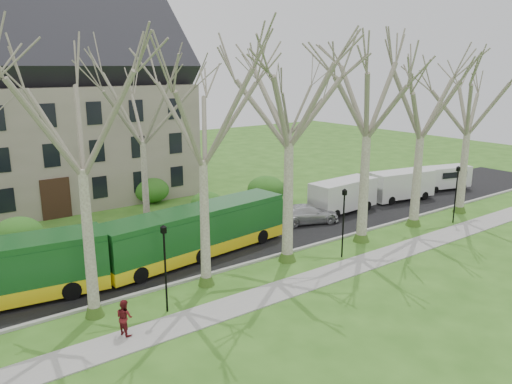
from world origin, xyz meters
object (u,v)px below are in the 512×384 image
(bus_follow, at_px, (197,231))
(van_b, at_px, (401,186))
(van_a, at_px, (343,196))
(sedan, at_px, (307,214))
(van_c, at_px, (444,178))
(pedestrian_b, at_px, (124,317))

(bus_follow, distance_m, van_b, 21.26)
(bus_follow, height_order, van_a, bus_follow)
(sedan, relative_size, van_c, 0.95)
(van_a, height_order, van_b, van_a)
(van_b, bearing_deg, van_a, -172.77)
(sedan, bearing_deg, pedestrian_b, 131.76)
(bus_follow, bearing_deg, van_a, -1.42)
(van_a, relative_size, van_c, 1.17)
(bus_follow, distance_m, sedan, 10.09)
(sedan, xyz_separation_m, van_a, (4.30, 0.49, 0.60))
(van_b, distance_m, pedestrian_b, 29.55)
(bus_follow, height_order, van_b, bus_follow)
(van_c, relative_size, pedestrian_b, 3.14)
(bus_follow, height_order, pedestrian_b, bus_follow)
(sedan, distance_m, van_c, 17.64)
(van_a, height_order, pedestrian_b, van_a)
(bus_follow, xyz_separation_m, van_b, (21.23, 1.07, -0.29))
(van_b, xyz_separation_m, pedestrian_b, (-28.58, -7.50, -0.47))
(van_a, bearing_deg, van_b, -6.30)
(sedan, relative_size, pedestrian_b, 2.98)
(sedan, bearing_deg, van_c, -70.72)
(van_b, bearing_deg, van_c, 10.16)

